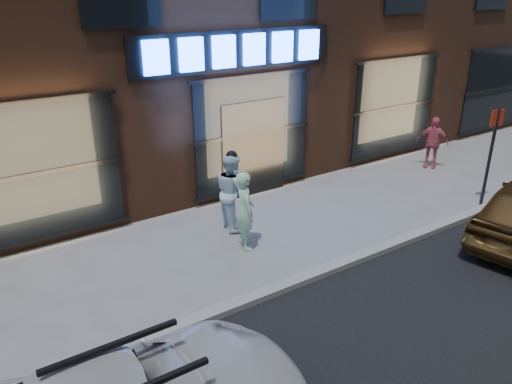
{
  "coord_description": "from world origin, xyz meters",
  "views": [
    {
      "loc": [
        -6.45,
        -5.95,
        5.03
      ],
      "look_at": [
        -1.45,
        1.6,
        1.2
      ],
      "focal_mm": 35.0,
      "sensor_mm": 36.0,
      "label": 1
    }
  ],
  "objects_px": {
    "sign_post": "(491,149)",
    "man_bowtie": "(245,211)",
    "passerby": "(432,142)",
    "man_cap": "(232,192)"
  },
  "relations": [
    {
      "from": "man_bowtie",
      "to": "man_cap",
      "type": "relative_size",
      "value": 0.96
    },
    {
      "from": "sign_post",
      "to": "passerby",
      "type": "bearing_deg",
      "value": 74.37
    },
    {
      "from": "man_bowtie",
      "to": "man_cap",
      "type": "height_order",
      "value": "man_cap"
    },
    {
      "from": "man_bowtie",
      "to": "sign_post",
      "type": "bearing_deg",
      "value": -89.65
    },
    {
      "from": "passerby",
      "to": "sign_post",
      "type": "distance_m",
      "value": 2.8
    },
    {
      "from": "passerby",
      "to": "sign_post",
      "type": "xyz_separation_m",
      "value": [
        -1.13,
        -2.46,
        0.68
      ]
    },
    {
      "from": "man_cap",
      "to": "sign_post",
      "type": "distance_m",
      "value": 6.15
    },
    {
      "from": "man_bowtie",
      "to": "passerby",
      "type": "bearing_deg",
      "value": -67.78
    },
    {
      "from": "sign_post",
      "to": "man_bowtie",
      "type": "bearing_deg",
      "value": 175.74
    },
    {
      "from": "passerby",
      "to": "sign_post",
      "type": "relative_size",
      "value": 0.63
    }
  ]
}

